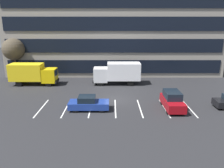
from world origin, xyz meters
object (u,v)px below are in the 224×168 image
(sedan_navy, at_px, (89,103))
(box_truck_yellow_all, at_px, (33,73))
(bare_tree, at_px, (14,49))
(suv_maroon, at_px, (173,101))
(box_truck_white, at_px, (118,72))

(sedan_navy, bearing_deg, box_truck_yellow_all, 133.65)
(sedan_navy, distance_m, bare_tree, 20.40)
(suv_maroon, relative_size, bare_tree, 0.64)
(box_truck_white, relative_size, sedan_navy, 1.65)
(box_truck_yellow_all, distance_m, bare_tree, 6.72)
(box_truck_white, height_order, suv_maroon, box_truck_white)
(box_truck_white, xyz_separation_m, sedan_navy, (-3.50, -10.47, -1.16))
(box_truck_yellow_all, relative_size, sedan_navy, 1.61)
(bare_tree, bearing_deg, sedan_navy, -45.35)
(box_truck_yellow_all, height_order, sedan_navy, box_truck_yellow_all)
(bare_tree, bearing_deg, box_truck_yellow_all, -42.97)
(box_truck_yellow_all, height_order, bare_tree, bare_tree)
(box_truck_yellow_all, relative_size, suv_maroon, 1.61)
(suv_maroon, bearing_deg, bare_tree, 149.31)
(suv_maroon, height_order, sedan_navy, suv_maroon)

